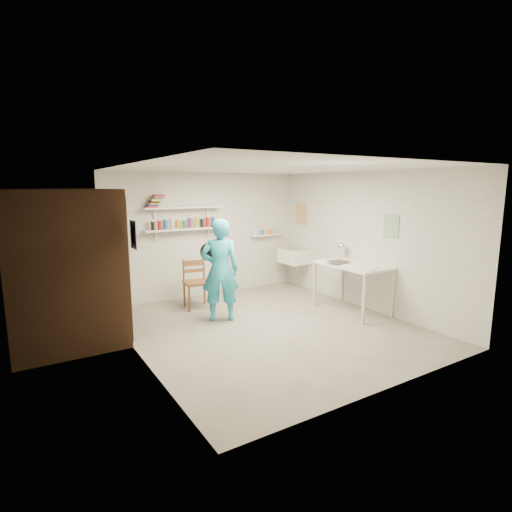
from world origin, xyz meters
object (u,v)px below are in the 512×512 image
work_table (352,288)px  wall_clock (209,252)px  desk_lamp (342,246)px  man (220,270)px  wooden_chair (197,282)px  belfast_sink (294,256)px

work_table → wall_clock: bearing=156.1°
wall_clock → desk_lamp: (2.42, -0.48, -0.04)m
man → wooden_chair: size_ratio=1.78×
man → wall_clock: 0.35m
wooden_chair → wall_clock: bearing=-85.0°
man → wooden_chair: bearing=-61.8°
wall_clock → work_table: size_ratio=0.24×
wall_clock → wooden_chair: wall_clock is taller
work_table → wooden_chair: bearing=144.1°
wall_clock → wooden_chair: size_ratio=0.32×
belfast_sink → wooden_chair: bearing=-175.0°
wall_clock → desk_lamp: bearing=12.6°
belfast_sink → man: size_ratio=0.36×
wall_clock → work_table: bearing=-0.0°
belfast_sink → wooden_chair: wooden_chair is taller
man → work_table: man is taller
work_table → desk_lamp: desk_lamp is taller
belfast_sink → work_table: size_ratio=0.48×
belfast_sink → wooden_chair: (-2.30, -0.20, -0.24)m
work_table → belfast_sink: bearing=86.5°
belfast_sink → work_table: (-0.11, -1.79, -0.28)m
belfast_sink → wooden_chair: 2.32m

